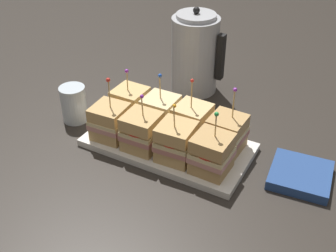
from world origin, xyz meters
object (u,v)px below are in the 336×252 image
at_px(sandwich_back_far_left, 131,104).
at_px(drinking_glass, 74,104).
at_px(sandwich_front_far_left, 110,122).
at_px(serving_platter, 168,145).
at_px(sandwich_back_far_right, 227,133).
at_px(sandwich_back_center_left, 161,114).
at_px(sandwich_front_center_right, 176,142).
at_px(napkin_stack, 300,175).
at_px(kettle_steel, 195,54).
at_px(sandwich_front_far_right, 212,154).
at_px(sandwich_back_center_right, 192,123).
at_px(sandwich_front_center_left, 142,132).

relative_size(sandwich_back_far_left, drinking_glass, 1.46).
bearing_deg(sandwich_front_far_left, serving_platter, 18.53).
xyz_separation_m(sandwich_front_far_left, drinking_glass, (-0.15, 0.04, -0.01)).
distance_m(sandwich_back_far_right, drinking_glass, 0.43).
height_order(serving_platter, sandwich_back_center_left, sandwich_back_center_left).
xyz_separation_m(serving_platter, sandwich_back_center_left, (-0.05, 0.04, 0.06)).
height_order(sandwich_front_center_right, sandwich_back_far_left, sandwich_front_center_right).
bearing_deg(napkin_stack, sandwich_back_far_right, 178.09).
relative_size(sandwich_back_far_right, kettle_steel, 0.64).
bearing_deg(serving_platter, sandwich_front_far_left, -161.47).
height_order(sandwich_front_far_left, napkin_stack, sandwich_front_far_left).
height_order(serving_platter, sandwich_front_far_right, sandwich_front_far_right).
height_order(sandwich_front_center_right, sandwich_back_center_left, sandwich_back_center_left).
distance_m(sandwich_front_far_right, kettle_steel, 0.42).
bearing_deg(kettle_steel, sandwich_back_center_right, -65.55).
height_order(sandwich_front_far_right, drinking_glass, sandwich_front_far_right).
relative_size(sandwich_back_center_left, kettle_steel, 0.61).
height_order(sandwich_front_center_left, kettle_steel, kettle_steel).
relative_size(serving_platter, napkin_stack, 2.83).
bearing_deg(sandwich_back_far_left, drinking_glass, -158.51).
bearing_deg(sandwich_back_far_right, sandwich_back_center_left, -179.15).
height_order(sandwich_front_center_left, sandwich_front_far_right, sandwich_front_far_right).
bearing_deg(napkin_stack, sandwich_front_center_right, -162.79).
relative_size(sandwich_back_far_left, sandwich_back_center_right, 0.87).
relative_size(sandwich_front_far_right, sandwich_back_center_left, 0.97).
relative_size(sandwich_front_far_left, kettle_steel, 0.65).
distance_m(sandwich_front_far_right, drinking_glass, 0.43).
xyz_separation_m(sandwich_front_far_left, sandwich_back_far_right, (0.28, 0.09, -0.00)).
bearing_deg(sandwich_back_center_left, sandwich_back_center_right, 1.16).
distance_m(serving_platter, sandwich_front_center_right, 0.09).
bearing_deg(sandwich_front_center_left, serving_platter, 46.27).
bearing_deg(kettle_steel, serving_platter, -76.33).
height_order(sandwich_front_far_right, sandwich_back_center_right, sandwich_back_center_right).
xyz_separation_m(sandwich_back_far_right, kettle_steel, (-0.21, 0.26, 0.06)).
bearing_deg(serving_platter, drinking_glass, -178.18).
bearing_deg(sandwich_back_far_right, sandwich_back_center_right, -179.45).
xyz_separation_m(sandwich_front_far_left, sandwich_back_far_left, (-0.00, 0.10, -0.00)).
xyz_separation_m(sandwich_front_far_right, napkin_stack, (0.19, 0.09, -0.05)).
bearing_deg(drinking_glass, sandwich_back_far_right, 7.46).
relative_size(sandwich_back_center_left, drinking_glass, 1.58).
distance_m(sandwich_front_center_left, drinking_glass, 0.25).
bearing_deg(sandwich_back_far_left, sandwich_front_far_right, -18.91).
relative_size(sandwich_front_center_right, sandwich_back_center_left, 0.95).
height_order(serving_platter, sandwich_front_center_left, sandwich_front_center_left).
xyz_separation_m(sandwich_back_center_left, kettle_steel, (-0.03, 0.27, 0.06)).
bearing_deg(sandwich_back_center_right, sandwich_back_far_left, 178.99).
height_order(sandwich_front_far_left, sandwich_back_far_left, sandwich_front_far_left).
bearing_deg(drinking_glass, kettle_steel, 55.87).
xyz_separation_m(serving_platter, sandwich_front_far_left, (-0.14, -0.05, 0.05)).
height_order(kettle_steel, napkin_stack, kettle_steel).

